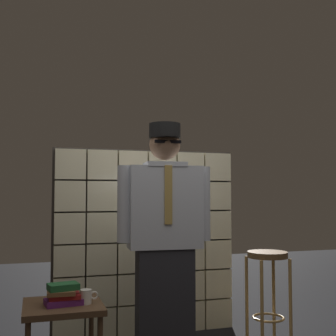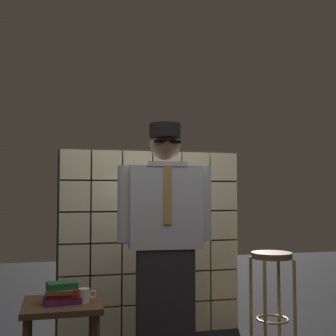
{
  "view_description": "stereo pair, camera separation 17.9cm",
  "coord_description": "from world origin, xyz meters",
  "px_view_note": "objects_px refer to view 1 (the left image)",
  "views": [
    {
      "loc": [
        -1.02,
        -2.66,
        1.28
      ],
      "look_at": [
        -0.05,
        0.49,
        1.48
      ],
      "focal_mm": 46.78,
      "sensor_mm": 36.0,
      "label": 1
    },
    {
      "loc": [
        -0.85,
        -2.71,
        1.28
      ],
      "look_at": [
        -0.05,
        0.49,
        1.48
      ],
      "focal_mm": 46.78,
      "sensor_mm": 36.0,
      "label": 2
    }
  ],
  "objects_px": {
    "side_table": "(63,315)",
    "coffee_mug": "(86,297)",
    "standing_person": "(165,238)",
    "book_stack": "(63,295)",
    "bar_stool": "(268,276)"
  },
  "relations": [
    {
      "from": "side_table",
      "to": "coffee_mug",
      "type": "relative_size",
      "value": 4.34
    },
    {
      "from": "side_table",
      "to": "standing_person",
      "type": "bearing_deg",
      "value": 9.23
    },
    {
      "from": "standing_person",
      "to": "book_stack",
      "type": "height_order",
      "value": "standing_person"
    },
    {
      "from": "standing_person",
      "to": "bar_stool",
      "type": "bearing_deg",
      "value": 13.75
    },
    {
      "from": "book_stack",
      "to": "bar_stool",
      "type": "bearing_deg",
      "value": 10.48
    },
    {
      "from": "standing_person",
      "to": "coffee_mug",
      "type": "height_order",
      "value": "standing_person"
    },
    {
      "from": "book_stack",
      "to": "side_table",
      "type": "bearing_deg",
      "value": 86.95
    },
    {
      "from": "standing_person",
      "to": "side_table",
      "type": "distance_m",
      "value": 0.9
    },
    {
      "from": "standing_person",
      "to": "coffee_mug",
      "type": "xyz_separation_m",
      "value": [
        -0.61,
        -0.18,
        -0.36
      ]
    },
    {
      "from": "bar_stool",
      "to": "side_table",
      "type": "distance_m",
      "value": 1.75
    },
    {
      "from": "bar_stool",
      "to": "standing_person",
      "type": "bearing_deg",
      "value": -170.47
    },
    {
      "from": "side_table",
      "to": "book_stack",
      "type": "distance_m",
      "value": 0.14
    },
    {
      "from": "standing_person",
      "to": "book_stack",
      "type": "relative_size",
      "value": 7.07
    },
    {
      "from": "bar_stool",
      "to": "coffee_mug",
      "type": "relative_size",
      "value": 6.28
    },
    {
      "from": "book_stack",
      "to": "coffee_mug",
      "type": "height_order",
      "value": "book_stack"
    }
  ]
}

